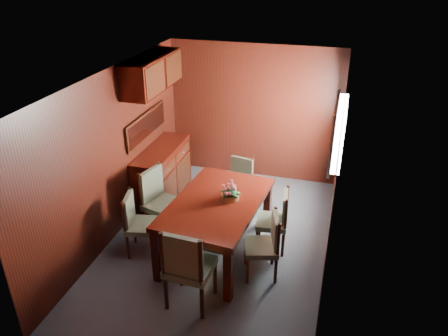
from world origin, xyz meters
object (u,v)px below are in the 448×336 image
(chair_left_near, at_px, (137,220))
(chair_head, at_px, (187,265))
(sideboard, at_px, (163,173))
(chair_right_near, at_px, (267,242))
(dining_table, at_px, (217,209))
(flower_centerpiece, at_px, (230,191))

(chair_left_near, distance_m, chair_head, 1.30)
(sideboard, distance_m, chair_right_near, 2.49)
(chair_left_near, bearing_deg, dining_table, 91.70)
(dining_table, distance_m, flower_centerpiece, 0.31)
(chair_right_near, xyz_separation_m, chair_head, (-0.76, -0.81, 0.11))
(chair_right_near, height_order, flower_centerpiece, flower_centerpiece)
(dining_table, xyz_separation_m, chair_left_near, (-1.04, -0.27, -0.21))
(chair_right_near, distance_m, flower_centerpiece, 0.82)
(chair_left_near, bearing_deg, flower_centerpiece, 94.67)
(sideboard, relative_size, chair_right_near, 1.57)
(sideboard, height_order, chair_head, chair_head)
(dining_table, xyz_separation_m, chair_right_near, (0.73, -0.26, -0.21))
(sideboard, relative_size, chair_left_near, 1.56)
(sideboard, bearing_deg, flower_centerpiece, -36.71)
(chair_head, relative_size, flower_centerpiece, 4.21)
(sideboard, xyz_separation_m, chair_head, (1.27, -2.26, 0.15))
(chair_left_near, relative_size, chair_head, 0.83)
(sideboard, distance_m, chair_head, 2.59)
(dining_table, bearing_deg, chair_left_near, -160.15)
(chair_right_near, relative_size, flower_centerpiece, 3.46)
(dining_table, distance_m, chair_right_near, 0.80)
(dining_table, relative_size, chair_left_near, 2.05)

